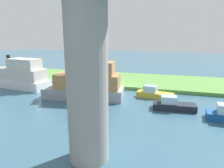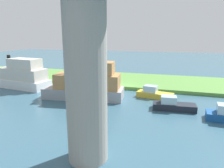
{
  "view_description": "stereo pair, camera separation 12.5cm",
  "coord_description": "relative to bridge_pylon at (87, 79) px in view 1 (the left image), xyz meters",
  "views": [
    {
      "loc": [
        -8.17,
        29.57,
        8.0
      ],
      "look_at": [
        -0.68,
        5.0,
        2.0
      ],
      "focal_mm": 33.05,
      "sensor_mm": 36.0,
      "label": 1
    },
    {
      "loc": [
        -8.29,
        29.53,
        8.0
      ],
      "look_at": [
        -0.68,
        5.0,
        2.0
      ],
      "focal_mm": 33.05,
      "sensor_mm": 36.0,
      "label": 2
    }
  ],
  "objects": [
    {
      "name": "motorboat_red",
      "position": [
        -2.71,
        -15.46,
        -4.88
      ],
      "size": [
        4.92,
        2.5,
        1.57
      ],
      "color": "gold",
      "rests_on": "ground"
    },
    {
      "name": "houseboat_blue",
      "position": [
        -5.2,
        -11.34,
        -4.89
      ],
      "size": [
        4.74,
        2.01,
        1.54
      ],
      "color": "#1E232D",
      "rests_on": "ground"
    },
    {
      "name": "ground_plane",
      "position": [
        3.1,
        -18.16,
        -5.44
      ],
      "size": [
        160.0,
        160.0,
        0.0
      ],
      "primitive_type": "plane",
      "color": "#386075"
    },
    {
      "name": "bridge_pylon",
      "position": [
        0.0,
        0.0,
        0.0
      ],
      "size": [
        2.6,
        2.6,
        10.89
      ],
      "primitive_type": "cylinder",
      "color": "#9E998E",
      "rests_on": "ground"
    },
    {
      "name": "person_on_bank",
      "position": [
        8.03,
        -19.11,
        -4.24
      ],
      "size": [
        0.49,
        0.49,
        1.39
      ],
      "color": "#2D334C",
      "rests_on": "grassy_bank"
    },
    {
      "name": "pontoon_yellow",
      "position": [
        5.77,
        -12.61,
        -3.48
      ],
      "size": [
        10.71,
        4.79,
        5.29
      ],
      "color": "#99999E",
      "rests_on": "ground"
    },
    {
      "name": "riverboat_paddlewheel",
      "position": [
        17.95,
        -14.87,
        -3.57
      ],
      "size": [
        10.24,
        4.48,
        5.07
      ],
      "color": "white",
      "rests_on": "ground"
    },
    {
      "name": "grassy_bank",
      "position": [
        3.1,
        -24.16,
        -5.19
      ],
      "size": [
        80.0,
        12.0,
        0.5
      ],
      "primitive_type": "cube",
      "color": "#5B9342",
      "rests_on": "ground"
    },
    {
      "name": "mooring_post",
      "position": [
        10.74,
        -18.76,
        -4.54
      ],
      "size": [
        0.2,
        0.2,
        0.81
      ],
      "primitive_type": "cylinder",
      "color": "brown",
      "rests_on": "grassy_bank"
    }
  ]
}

